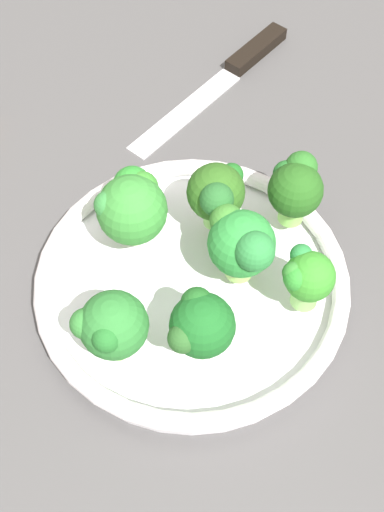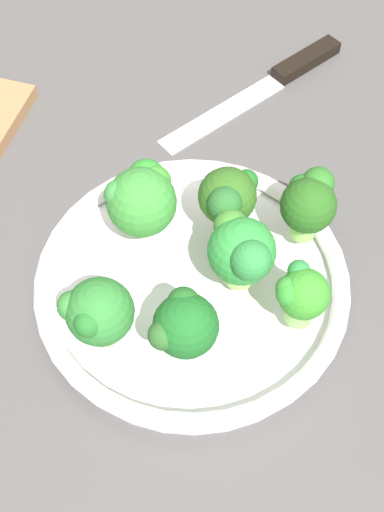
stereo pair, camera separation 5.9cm
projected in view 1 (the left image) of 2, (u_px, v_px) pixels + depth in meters
ground_plane at (214, 280)px, 66.03cm from camera, size 130.00×130.00×2.50cm
bowl at (192, 283)px, 62.52cm from camera, size 29.04×29.04×3.03cm
broccoli_floret_0 at (242, 244)px, 57.58cm from camera, size 5.94×6.54×7.74cm
broccoli_floret_1 at (295, 187)px, 61.74cm from camera, size 5.13×6.04×6.75cm
broccoli_floret_2 at (112, 327)px, 53.83cm from camera, size 6.34×5.79×6.88cm
broccoli_floret_3 at (307, 277)px, 56.61cm from camera, size 4.63×4.76×6.17cm
broccoli_floret_4 at (200, 325)px, 53.77cm from camera, size 5.48×5.46×6.77cm
broccoli_floret_5 at (132, 205)px, 60.23cm from camera, size 6.47×7.39×7.46cm
broccoli_floret_6 at (219, 193)px, 60.90cm from camera, size 5.37×6.26×7.23cm
knife at (232, 71)px, 80.40cm from camera, size 19.02×21.85×1.50cm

